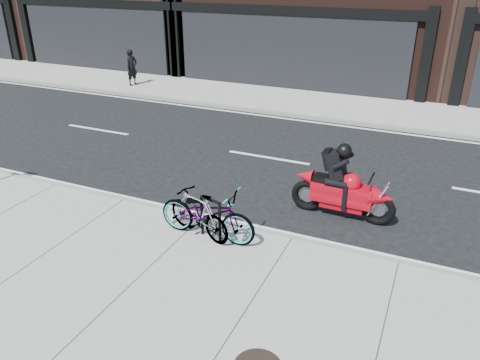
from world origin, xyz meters
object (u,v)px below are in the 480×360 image
at_px(bicycle_rear, 198,214).
at_px(bicycle_front, 207,213).
at_px(pedestrian, 132,67).
at_px(motorcycle, 348,189).
at_px(bike_rack, 211,215).

bearing_deg(bicycle_rear, bicycle_front, 107.59).
bearing_deg(pedestrian, motorcycle, -112.41).
xyz_separation_m(bike_rack, bicycle_front, (-0.08, 0.00, 0.02)).
height_order(bicycle_rear, motorcycle, motorcycle).
xyz_separation_m(bicycle_front, motorcycle, (2.24, 2.08, 0.03)).
xyz_separation_m(bicycle_rear, motorcycle, (2.43, 2.08, 0.08)).
distance_m(bike_rack, motorcycle, 3.00).
bearing_deg(motorcycle, pedestrian, 146.26).
relative_size(bicycle_rear, motorcycle, 0.70).
relative_size(bicycle_front, pedestrian, 1.31).
xyz_separation_m(bike_rack, motorcycle, (2.16, 2.08, 0.05)).
height_order(bicycle_front, motorcycle, motorcycle).
bearing_deg(bicycle_rear, pedestrian, -121.21).
bearing_deg(motorcycle, bicycle_front, -135.74).
relative_size(bicycle_front, motorcycle, 0.89).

